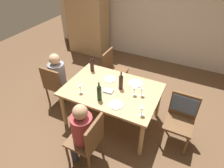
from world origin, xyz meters
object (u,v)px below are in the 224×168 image
object	(u,v)px
chair_near	(89,139)
wine_bottle_tall_green	(121,82)
dining_table	(112,92)
handbag	(130,88)
chair_left_end	(56,84)
wine_glass_near_right	(142,90)
person_man_bearded	(81,130)
wine_glass_far	(142,110)
wine_glass_near_left	(134,90)
dinner_plate_host	(116,105)
armoire_cabinet	(87,15)
person_woman_host	(59,76)
wine_bottle_short_olive	(92,64)
wine_bottle_dark_red	(99,92)
chair_far_left	(112,68)
dinner_plate_guest_right	(110,79)
dinner_plate_guest_left	(135,83)
wine_glass_centre	(80,87)
chair_right_end	(182,113)

from	to	relation	value
chair_near	wine_bottle_tall_green	distance (m)	1.07
dining_table	handbag	size ratio (longest dim) A/B	5.76
dining_table	handbag	xyz separation A→B (m)	(-0.01, 0.93, -0.57)
wine_bottle_tall_green	chair_left_end	bearing A→B (deg)	-173.14
wine_bottle_tall_green	wine_glass_near_right	size ratio (longest dim) A/B	2.24
person_man_bearded	wine_glass_far	distance (m)	0.91
wine_glass_near_left	dinner_plate_host	xyz separation A→B (m)	(-0.16, -0.36, -0.10)
armoire_cabinet	wine_glass_near_left	distance (m)	3.25
person_man_bearded	wine_glass_near_left	size ratio (longest dim) A/B	7.61
chair_near	wine_glass_near_right	size ratio (longest dim) A/B	6.17
armoire_cabinet	chair_left_end	world-z (taller)	armoire_cabinet
person_woman_host	wine_bottle_short_olive	xyz separation A→B (m)	(0.59, 0.32, 0.25)
wine_bottle_tall_green	wine_bottle_short_olive	bearing A→B (deg)	159.48
wine_bottle_dark_red	wine_glass_near_left	bearing A→B (deg)	38.95
person_woman_host	wine_glass_far	bearing A→B (deg)	-12.01
chair_far_left	dinner_plate_host	world-z (taller)	chair_far_left
armoire_cabinet	wine_glass_near_right	world-z (taller)	armoire_cabinet
chair_left_end	chair_far_left	size ratio (longest dim) A/B	1.00
wine_glass_near_left	chair_left_end	bearing A→B (deg)	-176.24
chair_far_left	wine_glass_near_right	bearing A→B (deg)	47.56
chair_near	dinner_plate_guest_right	distance (m)	1.21
dining_table	person_woman_host	world-z (taller)	person_woman_host
armoire_cabinet	wine_bottle_dark_red	xyz separation A→B (m)	(1.85, -2.65, -0.19)
handbag	chair_near	bearing A→B (deg)	-86.93
wine_bottle_tall_green	wine_glass_far	size ratio (longest dim) A/B	2.24
dinner_plate_host	wine_glass_near_right	bearing A→B (deg)	55.05
chair_left_end	wine_bottle_dark_red	world-z (taller)	wine_bottle_dark_red
dinner_plate_host	dinner_plate_guest_left	world-z (taller)	same
wine_glass_centre	wine_glass_far	bearing A→B (deg)	-2.29
wine_glass_near_right	wine_glass_far	xyz separation A→B (m)	(0.15, -0.42, 0.00)
chair_near	chair_right_end	size ratio (longest dim) A/B	1.00
dining_table	wine_glass_near_left	world-z (taller)	wine_glass_near_left
dining_table	person_woman_host	distance (m)	1.19
wine_glass_far	chair_right_end	bearing A→B (deg)	42.84
person_woman_host	wine_glass_far	xyz separation A→B (m)	(1.84, -0.39, 0.21)
person_woman_host	wine_bottle_short_olive	size ratio (longest dim) A/B	3.36
chair_near	wine_glass_far	size ratio (longest dim) A/B	6.17
wine_glass_centre	dinner_plate_guest_right	bearing A→B (deg)	63.52
wine_glass_near_right	person_man_bearded	bearing A→B (deg)	-118.64
person_man_bearded	wine_glass_near_right	size ratio (longest dim) A/B	7.61
wine_bottle_short_olive	wine_bottle_dark_red	bearing A→B (deg)	-51.61
chair_far_left	wine_bottle_tall_green	distance (m)	1.10
armoire_cabinet	wine_bottle_dark_red	size ratio (longest dim) A/B	6.39
chair_far_left	wine_bottle_tall_green	size ratio (longest dim) A/B	2.75
wine_glass_near_left	dinner_plate_guest_left	xyz separation A→B (m)	(-0.08, 0.30, -0.10)
chair_far_left	dinner_plate_host	size ratio (longest dim) A/B	4.09
wine_bottle_short_olive	dinner_plate_guest_right	world-z (taller)	wine_bottle_short_olive
person_woman_host	chair_right_end	bearing A→B (deg)	2.36
chair_left_end	wine_glass_far	world-z (taller)	chair_left_end
chair_right_end	wine_bottle_tall_green	world-z (taller)	wine_bottle_tall_green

